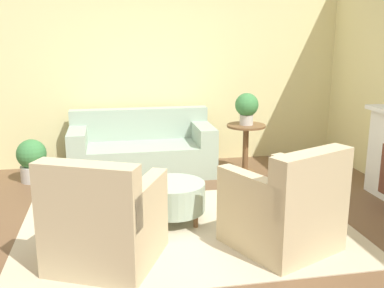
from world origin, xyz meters
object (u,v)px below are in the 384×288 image
couch (142,151)px  potted_plant_floor (32,159)px  side_table (246,140)px  armchair_left (104,223)px  ottoman_table (173,197)px  potted_plant_on_side_table (247,107)px  armchair_right (285,210)px

couch → potted_plant_floor: bearing=-176.0°
couch → side_table: size_ratio=2.82×
armchair_left → potted_plant_floor: (-0.94, 2.43, -0.07)m
armchair_left → ottoman_table: (0.70, 0.77, -0.09)m
ottoman_table → side_table: side_table is taller
armchair_left → potted_plant_on_side_table: (1.93, 2.25, 0.57)m
ottoman_table → potted_plant_floor: (-1.64, 1.66, 0.03)m
side_table → potted_plant_floor: (-2.88, 0.18, -0.17)m
side_table → potted_plant_on_side_table: 0.47m
armchair_right → side_table: 2.27m
potted_plant_on_side_table → armchair_right: bearing=-98.2°
ottoman_table → potted_plant_floor: potted_plant_floor is taller
couch → potted_plant_on_side_table: size_ratio=4.48×
couch → potted_plant_floor: couch is taller
couch → armchair_right: armchair_right is taller
potted_plant_on_side_table → ottoman_table: bearing=-129.9°
armchair_left → armchair_right: bearing=0.0°
armchair_right → potted_plant_on_side_table: bearing=81.8°
ottoman_table → potted_plant_floor: bearing=134.8°
couch → armchair_right: bearing=-66.6°
potted_plant_floor → potted_plant_on_side_table: bearing=-3.5°
couch → ottoman_table: (0.19, -1.76, -0.04)m
potted_plant_floor → side_table: bearing=-3.5°
couch → potted_plant_floor: 1.46m
armchair_left → armchair_right: (1.61, 0.00, 0.00)m
ottoman_table → potted_plant_floor: size_ratio=1.15×
ottoman_table → armchair_right: bearing=-40.3°
couch → armchair_left: size_ratio=1.76×
side_table → potted_plant_floor: bearing=176.5°
armchair_right → couch: bearing=113.4°
armchair_left → potted_plant_floor: size_ratio=1.95×
armchair_right → potted_plant_floor: (-2.55, 2.43, -0.07)m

